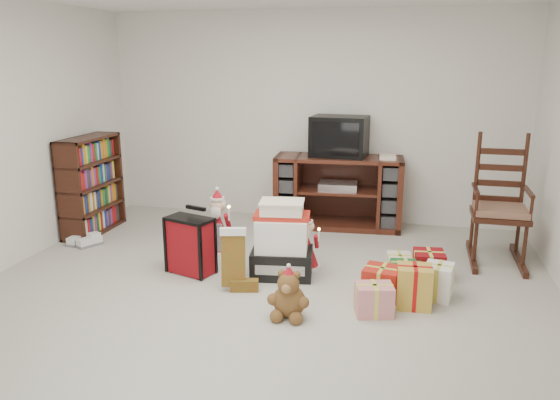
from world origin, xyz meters
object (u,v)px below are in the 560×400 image
object	(u,v)px
rocking_chair	(498,216)
sneaker_pair	(84,241)
crt_television	(339,136)
tv_stand	(338,192)
gift_pile	(282,244)
red_suitcase	(190,245)
teddy_bear	(289,297)
santa_figurine	(307,247)
gift_cluster	(407,278)
mrs_claus_figurine	(218,228)
bookshelf	(91,187)

from	to	relation	value
rocking_chair	sneaker_pair	xyz separation A→B (m)	(-4.23, -0.57, -0.39)
crt_television	tv_stand	bearing A→B (deg)	-73.95
gift_pile	red_suitcase	world-z (taller)	gift_pile
red_suitcase	teddy_bear	world-z (taller)	red_suitcase
santa_figurine	gift_cluster	xyz separation A→B (m)	(0.93, -0.35, -0.08)
rocking_chair	teddy_bear	world-z (taller)	rocking_chair
mrs_claus_figurine	tv_stand	bearing A→B (deg)	48.07
gift_pile	red_suitcase	size ratio (longest dim) A/B	1.10
tv_stand	teddy_bear	world-z (taller)	tv_stand
rocking_chair	sneaker_pair	world-z (taller)	rocking_chair
tv_stand	sneaker_pair	distance (m)	2.90
santa_figurine	sneaker_pair	size ratio (longest dim) A/B	1.59
red_suitcase	santa_figurine	xyz separation A→B (m)	(1.02, 0.36, -0.06)
rocking_chair	crt_television	xyz separation A→B (m)	(-1.68, 0.77, 0.63)
crt_television	santa_figurine	bearing A→B (deg)	-89.35
teddy_bear	santa_figurine	distance (m)	1.03
red_suitcase	santa_figurine	bearing A→B (deg)	37.41
gift_pile	teddy_bear	world-z (taller)	gift_pile
tv_stand	crt_television	size ratio (longest dim) A/B	2.27
mrs_claus_figurine	sneaker_pair	bearing A→B (deg)	-175.48
gift_pile	gift_cluster	bearing A→B (deg)	-14.35
sneaker_pair	rocking_chair	bearing A→B (deg)	20.64
gift_pile	santa_figurine	size ratio (longest dim) A/B	1.26
rocking_chair	santa_figurine	size ratio (longest dim) A/B	2.35
red_suitcase	mrs_claus_figurine	size ratio (longest dim) A/B	0.93
rocking_chair	gift_cluster	world-z (taller)	rocking_chair
mrs_claus_figurine	sneaker_pair	world-z (taller)	mrs_claus_figurine
tv_stand	rocking_chair	world-z (taller)	rocking_chair
gift_pile	mrs_claus_figurine	size ratio (longest dim) A/B	1.03
gift_pile	gift_cluster	size ratio (longest dim) A/B	0.61
rocking_chair	red_suitcase	distance (m)	2.99
bookshelf	gift_pile	bearing A→B (deg)	-18.09
gift_pile	teddy_bear	xyz separation A→B (m)	(0.24, -0.80, -0.14)
rocking_chair	crt_television	distance (m)	1.95
bookshelf	crt_television	xyz separation A→B (m)	(2.69, 0.89, 0.54)
crt_television	rocking_chair	bearing A→B (deg)	-19.98
bookshelf	mrs_claus_figurine	world-z (taller)	bookshelf
teddy_bear	rocking_chair	bearing A→B (deg)	44.81
sneaker_pair	crt_television	xyz separation A→B (m)	(2.55, 1.34, 1.02)
gift_pile	teddy_bear	bearing A→B (deg)	-80.89
gift_pile	crt_television	bearing A→B (deg)	72.50
rocking_chair	teddy_bear	size ratio (longest dim) A/B	3.43
bookshelf	gift_cluster	distance (m)	3.67
sneaker_pair	bookshelf	bearing A→B (deg)	120.32
santa_figurine	bookshelf	bearing A→B (deg)	167.70
teddy_bear	crt_television	distance (m)	2.64
rocking_chair	sneaker_pair	bearing A→B (deg)	-171.30
crt_television	bookshelf	bearing A→B (deg)	-157.20
bookshelf	sneaker_pair	bearing A→B (deg)	-72.58
santa_figurine	mrs_claus_figurine	world-z (taller)	mrs_claus_figurine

